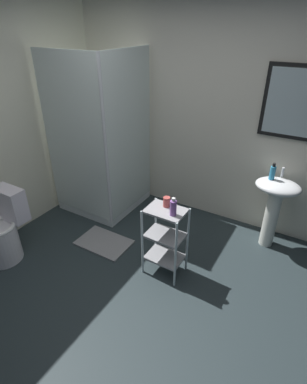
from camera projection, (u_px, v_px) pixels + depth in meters
The scene contains 11 objects.
ground_plane at pixel (127, 304), 2.78m from camera, with size 4.20×4.20×0.02m, color #263134.
wall_back at pixel (215, 118), 3.53m from camera, with size 4.20×0.14×2.50m.
shower_stall at pixel (105, 177), 3.97m from camera, with size 0.92×0.92×2.00m.
pedestal_sink at pixel (275, 200), 3.24m from camera, with size 0.46×0.37×0.81m.
sink_faucet at pixel (283, 172), 3.19m from camera, with size 0.03×0.03×0.10m, color silver.
toilet at pixel (3, 232), 3.18m from camera, with size 0.37×0.49×0.76m.
storage_cart at pixel (165, 236), 2.93m from camera, with size 0.38×0.28×0.74m.
hand_soap_bottle at pixel (273, 172), 3.12m from camera, with size 0.06×0.06×0.18m.
conditioner_bottle_purple at pixel (173, 208), 2.67m from camera, with size 0.06×0.06×0.17m.
rinse_cup at pixel (167, 202), 2.81m from camera, with size 0.07×0.07×0.10m, color #B24742.
bath_mat at pixel (104, 242), 3.52m from camera, with size 0.60×0.40×0.02m, color gray.
Camera 1 is at (1.18, -1.52, 2.25)m, focal length 28.52 mm.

